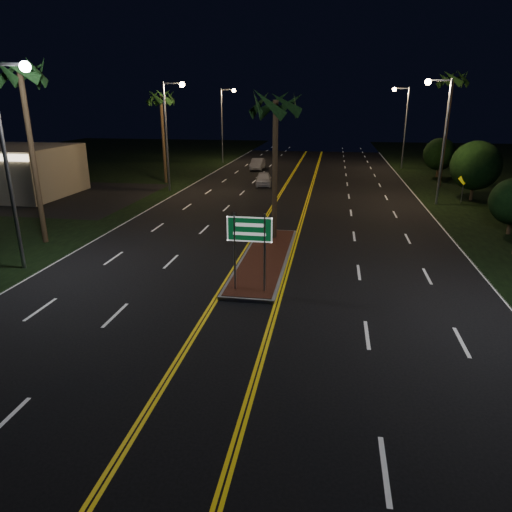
% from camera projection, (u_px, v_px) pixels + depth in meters
% --- Properties ---
extents(ground, '(120.00, 120.00, 0.00)m').
position_uv_depth(ground, '(236.00, 324.00, 15.97)').
color(ground, black).
rests_on(ground, ground).
extents(median_island, '(2.25, 10.25, 0.17)m').
position_uv_depth(median_island, '(265.00, 258.00, 22.48)').
color(median_island, gray).
rests_on(median_island, ground).
extents(highway_sign, '(1.80, 0.08, 3.20)m').
position_uv_depth(highway_sign, '(250.00, 237.00, 17.81)').
color(highway_sign, gray).
rests_on(highway_sign, ground).
extents(streetlight_left_near, '(1.91, 0.44, 9.00)m').
position_uv_depth(streetlight_left_near, '(11.00, 145.00, 19.56)').
color(streetlight_left_near, gray).
rests_on(streetlight_left_near, ground).
extents(streetlight_left_mid, '(1.91, 0.44, 9.00)m').
position_uv_depth(streetlight_left_mid, '(170.00, 124.00, 38.24)').
color(streetlight_left_mid, gray).
rests_on(streetlight_left_mid, ground).
extents(streetlight_left_far, '(1.91, 0.44, 9.00)m').
position_uv_depth(streetlight_left_far, '(225.00, 117.00, 56.93)').
color(streetlight_left_far, gray).
rests_on(streetlight_left_far, ground).
extents(streetlight_right_mid, '(1.91, 0.44, 9.00)m').
position_uv_depth(streetlight_right_mid, '(440.00, 127.00, 33.05)').
color(streetlight_right_mid, gray).
rests_on(streetlight_right_mid, ground).
extents(streetlight_right_far, '(1.91, 0.44, 9.00)m').
position_uv_depth(streetlight_right_far, '(403.00, 118.00, 51.74)').
color(streetlight_right_far, gray).
rests_on(streetlight_right_far, ground).
extents(palm_median, '(2.40, 2.40, 8.30)m').
position_uv_depth(palm_median, '(276.00, 105.00, 23.45)').
color(palm_median, '#382819').
rests_on(palm_median, ground).
extents(palm_left_near, '(2.40, 2.40, 9.80)m').
position_uv_depth(palm_left_near, '(20.00, 75.00, 22.62)').
color(palm_left_near, '#382819').
rests_on(palm_left_near, ground).
extents(palm_left_far, '(2.40, 2.40, 8.80)m').
position_uv_depth(palm_left_far, '(161.00, 98.00, 41.65)').
color(palm_left_far, '#382819').
rests_on(palm_left_far, ground).
extents(palm_right_far, '(2.40, 2.40, 10.30)m').
position_uv_depth(palm_right_far, '(452.00, 81.00, 39.07)').
color(palm_right_far, '#382819').
rests_on(palm_right_far, ground).
extents(shrub_mid, '(3.78, 3.78, 4.62)m').
position_uv_depth(shrub_mid, '(476.00, 166.00, 35.33)').
color(shrub_mid, '#382819').
rests_on(shrub_mid, ground).
extents(shrub_far, '(3.24, 3.24, 3.96)m').
position_uv_depth(shrub_far, '(440.00, 154.00, 46.70)').
color(shrub_far, '#382819').
rests_on(shrub_far, ground).
extents(car_near, '(2.37, 4.48, 1.43)m').
position_uv_depth(car_near, '(264.00, 178.00, 42.43)').
color(car_near, white).
rests_on(car_near, ground).
extents(car_far, '(1.92, 4.39, 1.46)m').
position_uv_depth(car_far, '(257.00, 163.00, 52.52)').
color(car_far, silver).
rests_on(car_far, ground).
extents(warning_sign, '(0.95, 0.32, 2.36)m').
position_uv_depth(warning_sign, '(464.00, 183.00, 34.82)').
color(warning_sign, gray).
rests_on(warning_sign, ground).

